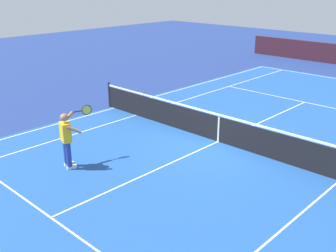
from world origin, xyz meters
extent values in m
plane|color=navy|center=(0.00, 0.00, 0.00)|extent=(60.00, 60.00, 0.00)
cube|color=#1E4C93|center=(0.00, 0.00, 0.00)|extent=(24.20, 11.40, 0.00)
cube|color=white|center=(0.00, -5.50, 0.00)|extent=(23.80, 0.05, 0.01)
cube|color=white|center=(0.00, -4.11, 0.00)|extent=(23.80, 0.05, 0.01)
cube|color=white|center=(6.40, 0.00, 0.00)|extent=(0.05, 8.22, 0.01)
cube|color=white|center=(-6.40, 0.00, 0.00)|extent=(0.05, 8.22, 0.01)
cube|color=white|center=(0.00, 0.00, 0.00)|extent=(12.80, 0.05, 0.01)
cylinder|color=#2D2D33|center=(0.00, -5.80, 0.54)|extent=(0.10, 0.10, 1.08)
cube|color=black|center=(0.00, 0.00, 0.44)|extent=(0.02, 11.60, 0.88)
cube|color=white|center=(0.00, 0.00, 0.95)|extent=(0.04, 11.60, 0.06)
cube|color=white|center=(0.00, 0.00, 0.44)|extent=(0.04, 0.06, 0.88)
cylinder|color=navy|center=(4.64, -1.86, 0.45)|extent=(0.15, 0.15, 0.74)
cube|color=white|center=(4.59, -1.84, 0.04)|extent=(0.30, 0.18, 0.09)
cylinder|color=navy|center=(4.58, -2.09, 0.45)|extent=(0.15, 0.15, 0.74)
cube|color=white|center=(4.52, -2.07, 0.04)|extent=(0.30, 0.18, 0.09)
cube|color=yellow|center=(4.61, -1.97, 1.10)|extent=(0.34, 0.43, 0.56)
sphere|color=#9E704C|center=(4.61, -1.97, 1.53)|extent=(0.23, 0.23, 0.23)
cylinder|color=#9E704C|center=(4.52, -1.65, 1.23)|extent=(0.39, 0.31, 0.26)
cylinder|color=#9E704C|center=(4.36, -2.19, 1.43)|extent=(0.42, 0.11, 0.30)
cylinder|color=#232326|center=(4.05, -2.16, 1.54)|extent=(0.28, 0.11, 0.04)
torus|color=#232326|center=(3.77, -2.08, 1.54)|extent=(0.31, 0.11, 0.31)
cylinder|color=#C6D84C|center=(3.77, -2.08, 1.54)|extent=(0.26, 0.08, 0.27)
camera|label=1|loc=(10.37, 7.50, 5.18)|focal=43.31mm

